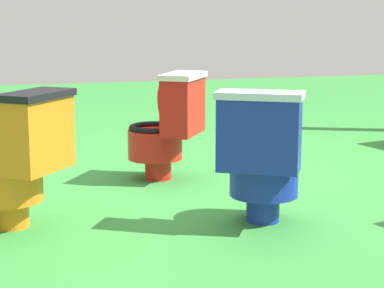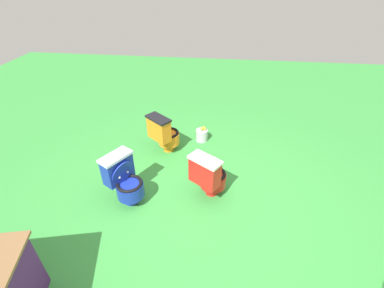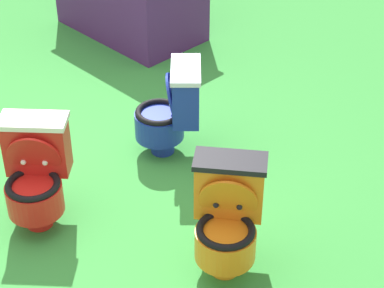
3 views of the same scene
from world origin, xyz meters
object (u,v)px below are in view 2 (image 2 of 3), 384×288
toilet_blue (124,179)px  toilet_red (209,176)px  toilet_orange (164,134)px  lemon_bucket (202,135)px

toilet_blue → toilet_red: bearing=131.4°
toilet_orange → lemon_bucket: (0.45, -0.61, -0.26)m
toilet_red → toilet_blue: size_ratio=1.00×
toilet_blue → toilet_orange: size_ratio=1.00×
toilet_blue → lemon_bucket: toilet_blue is taller
toilet_blue → lemon_bucket: bearing=-178.0°
toilet_red → toilet_orange: size_ratio=1.00×
toilet_orange → lemon_bucket: bearing=74.5°
toilet_red → lemon_bucket: size_ratio=2.63×
lemon_bucket → toilet_red: bearing=-171.0°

